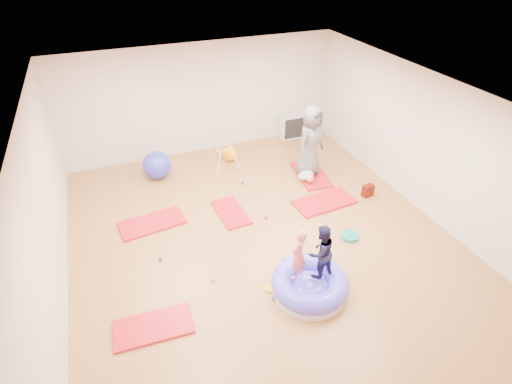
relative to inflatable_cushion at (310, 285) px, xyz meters
name	(u,v)px	position (x,y,z in m)	size (l,w,h in m)	color
room	(262,177)	(-0.22, 1.52, 1.24)	(7.01, 8.01, 2.81)	#A96C49
gym_mat_front_left	(153,327)	(-2.52, 0.22, -0.13)	(1.17, 0.59, 0.05)	red
gym_mat_mid_left	(152,223)	(-2.12, 2.76, -0.13)	(1.28, 0.64, 0.05)	red
gym_mat_center_back	(231,212)	(-0.52, 2.52, -0.13)	(1.07, 0.53, 0.04)	red
gym_mat_right	(324,202)	(1.49, 2.12, -0.13)	(1.32, 0.66, 0.05)	red
gym_mat_rear_right	(311,175)	(1.77, 3.24, -0.13)	(1.29, 0.65, 0.05)	red
inflatable_cushion	(310,285)	(0.00, 0.00, 0.00)	(1.27, 1.27, 0.40)	silver
child_pink	(299,252)	(-0.19, 0.11, 0.69)	(0.35, 0.23, 0.95)	#F56676
child_navy	(321,249)	(0.15, 0.02, 0.70)	(0.47, 0.37, 0.97)	#18173A
adult_caregiver	(310,141)	(1.72, 3.32, 0.74)	(0.83, 0.54, 1.69)	slate
infant	(307,176)	(1.52, 3.02, 0.02)	(0.39, 0.40, 0.23)	#AAC3F5
ball_pit_balls	(232,233)	(-0.71, 1.87, -0.12)	(4.42, 3.65, 0.07)	gold
exercise_ball_blue	(157,165)	(-1.67, 4.52, 0.18)	(0.67, 0.67, 0.67)	#3237C1
exercise_ball_orange	(230,153)	(0.19, 4.69, 0.04)	(0.40, 0.40, 0.40)	#FFA900
infant_play_gym	(225,155)	(-0.02, 4.43, 0.16)	(0.62, 0.59, 0.48)	silver
cube_shelf	(292,126)	(2.25, 5.32, 0.18)	(0.67, 0.33, 0.67)	silver
balance_disc	(350,236)	(1.37, 0.92, -0.12)	(0.34, 0.34, 0.08)	#1A7970
backpack	(368,191)	(2.53, 2.01, -0.02)	(0.24, 0.15, 0.28)	maroon
yellow_toy	(269,288)	(-0.59, 0.29, -0.14)	(0.19, 0.19, 0.03)	gold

